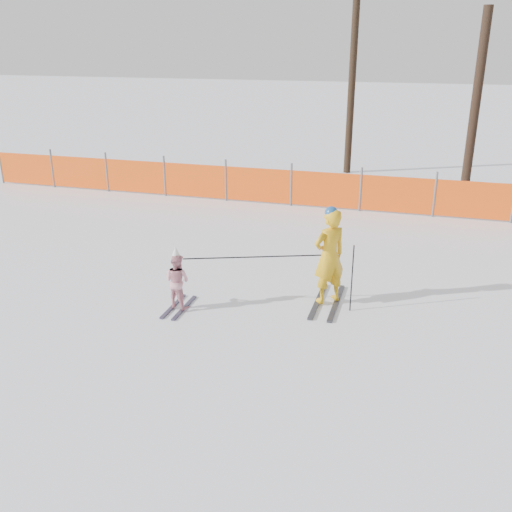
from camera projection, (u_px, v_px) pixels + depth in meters
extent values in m
plane|color=white|center=(248.00, 319.00, 9.94)|extent=(120.00, 120.00, 0.00)
cube|color=black|center=(318.00, 301.00, 10.60)|extent=(0.09, 1.58, 0.04)
cube|color=black|center=(336.00, 303.00, 10.51)|extent=(0.09, 1.58, 0.04)
imported|color=gold|center=(329.00, 256.00, 10.23)|extent=(0.76, 0.75, 1.77)
sphere|color=navy|center=(331.00, 213.00, 9.94)|extent=(0.23, 0.23, 0.23)
cube|color=black|center=(173.00, 306.00, 10.39)|extent=(0.09, 1.02, 0.03)
cube|color=black|center=(184.00, 308.00, 10.33)|extent=(0.09, 1.02, 0.03)
imported|color=pink|center=(177.00, 281.00, 10.17)|extent=(0.57, 0.49, 1.01)
cone|color=silver|center=(176.00, 252.00, 9.98)|extent=(0.19, 0.19, 0.24)
cylinder|color=black|center=(352.00, 279.00, 10.04)|extent=(0.02, 0.02, 1.25)
cylinder|color=black|center=(253.00, 257.00, 10.12)|extent=(2.33, 0.90, 0.02)
cylinder|color=#595960|center=(1.00, 165.00, 19.13)|extent=(0.06, 0.06, 1.25)
cylinder|color=#595960|center=(52.00, 168.00, 18.60)|extent=(0.06, 0.06, 1.25)
cylinder|color=#595960|center=(107.00, 172.00, 18.08)|extent=(0.06, 0.06, 1.25)
cylinder|color=#595960|center=(165.00, 176.00, 17.56)|extent=(0.06, 0.06, 1.25)
cylinder|color=#595960|center=(226.00, 180.00, 17.04)|extent=(0.06, 0.06, 1.25)
cylinder|color=#595960|center=(291.00, 185.00, 16.51)|extent=(0.06, 0.06, 1.25)
cylinder|color=#595960|center=(361.00, 189.00, 15.99)|extent=(0.06, 0.06, 1.25)
cylinder|color=#595960|center=(435.00, 195.00, 15.47)|extent=(0.06, 0.06, 1.25)
cube|color=#FF530D|center=(241.00, 184.00, 16.94)|extent=(16.94, 0.03, 1.00)
cylinder|color=black|center=(476.00, 101.00, 17.84)|extent=(0.29, 0.29, 5.53)
cylinder|color=black|center=(352.00, 90.00, 19.88)|extent=(0.25, 0.25, 5.86)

